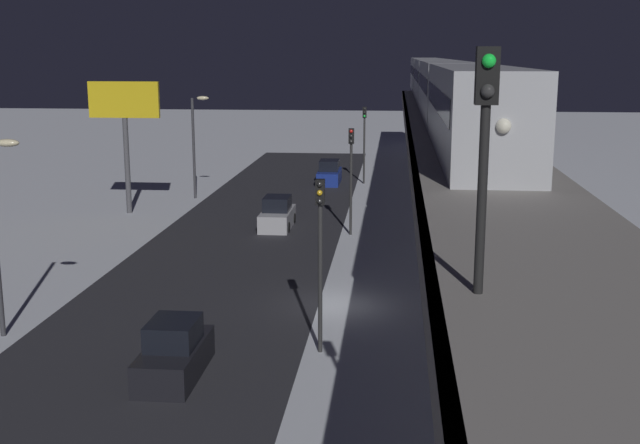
% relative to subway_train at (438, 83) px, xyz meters
% --- Properties ---
extents(ground_plane, '(240.00, 240.00, 0.00)m').
position_rel_subway_train_xyz_m(ground_plane, '(5.91, 27.12, -8.61)').
color(ground_plane, silver).
extents(avenue_asphalt, '(11.00, 106.84, 0.01)m').
position_rel_subway_train_xyz_m(avenue_asphalt, '(11.76, 27.12, -8.60)').
color(avenue_asphalt, '#28282D').
rests_on(avenue_asphalt, ground_plane).
extents(elevated_railway, '(5.00, 106.84, 6.83)m').
position_rel_subway_train_xyz_m(elevated_railway, '(0.09, 27.12, -2.71)').
color(elevated_railway, gray).
rests_on(elevated_railway, ground_plane).
extents(subway_train, '(2.94, 74.07, 3.40)m').
position_rel_subway_train_xyz_m(subway_train, '(0.00, 0.00, 0.00)').
color(subway_train, '#B7BABF').
rests_on(subway_train, elevated_railway).
extents(rail_signal, '(0.36, 0.41, 4.00)m').
position_rel_subway_train_xyz_m(rail_signal, '(1.65, 47.20, 0.95)').
color(rail_signal, black).
rests_on(rail_signal, elevated_railway).
extents(sedan_silver, '(1.91, 4.45, 1.97)m').
position_rel_subway_train_xyz_m(sedan_silver, '(10.36, 11.72, -7.82)').
color(sedan_silver, '#B2B2B7').
rests_on(sedan_silver, ground_plane).
extents(sedan_blue, '(1.80, 4.54, 1.97)m').
position_rel_subway_train_xyz_m(sedan_blue, '(8.56, -5.85, -7.81)').
color(sedan_blue, navy).
rests_on(sedan_blue, ground_plane).
extents(sedan_black, '(1.80, 4.23, 1.97)m').
position_rel_subway_train_xyz_m(sedan_black, '(10.36, 35.31, -7.81)').
color(sedan_black, black).
rests_on(sedan_black, ground_plane).
extents(traffic_light_near, '(0.32, 0.44, 6.40)m').
position_rel_subway_train_xyz_m(traffic_light_near, '(5.66, 32.65, -4.41)').
color(traffic_light_near, '#2D2D2D').
rests_on(traffic_light_near, ground_plane).
extents(traffic_light_mid, '(0.32, 0.44, 6.40)m').
position_rel_subway_train_xyz_m(traffic_light_mid, '(5.66, 13.32, -4.41)').
color(traffic_light_mid, '#2D2D2D').
rests_on(traffic_light_mid, ground_plane).
extents(traffic_light_far, '(0.32, 0.44, 6.40)m').
position_rel_subway_train_xyz_m(traffic_light_far, '(5.66, -6.02, -4.41)').
color(traffic_light_far, '#2D2D2D').
rests_on(traffic_light_far, ground_plane).
extents(commercial_billboard, '(4.80, 0.36, 8.90)m').
position_rel_subway_train_xyz_m(commercial_billboard, '(21.16, 8.08, -1.78)').
color(commercial_billboard, '#4C4C51').
rests_on(commercial_billboard, ground_plane).
extents(street_lamp_far, '(1.35, 0.44, 7.65)m').
position_rel_subway_train_xyz_m(street_lamp_far, '(17.84, 2.12, -3.79)').
color(street_lamp_far, '#38383D').
rests_on(street_lamp_far, ground_plane).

